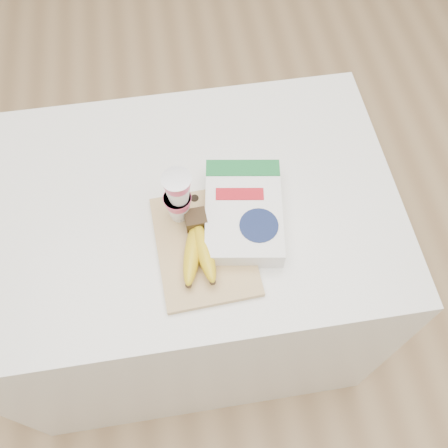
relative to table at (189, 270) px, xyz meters
name	(u,v)px	position (x,y,z in m)	size (l,w,h in m)	color
room	(148,0)	(0.00, 0.00, 0.95)	(4.00, 4.00, 4.00)	tan
table	(189,270)	(0.00, 0.00, 0.00)	(1.07, 0.71, 0.80)	white
cutting_board	(204,245)	(0.05, -0.13, 0.41)	(0.21, 0.29, 0.01)	tan
bananas	(198,247)	(0.03, -0.15, 0.44)	(0.09, 0.19, 0.05)	#382816
yogurt_stack	(178,196)	(0.00, -0.05, 0.50)	(0.07, 0.07, 0.15)	white
cereal_box	(243,212)	(0.15, -0.07, 0.43)	(0.21, 0.28, 0.06)	white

